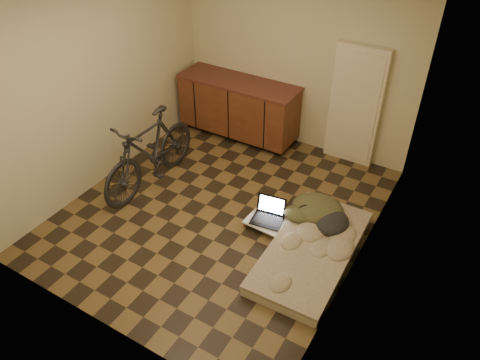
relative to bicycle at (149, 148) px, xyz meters
The scene contains 10 objects.
room_shell 1.31m from the bicycle, ahead, with size 3.50×4.00×2.60m.
cabinets 1.72m from the bicycle, 78.76° to the left, with size 1.84×0.62×0.91m.
appliance_panel 2.82m from the bicycle, 43.40° to the left, with size 0.70×0.10×1.70m, color beige.
bicycle is the anchor object (origin of this frame).
futon 2.44m from the bicycle, ahead, with size 0.89×1.79×0.15m.
clothing_pile 2.31m from the bicycle, ahead, with size 0.68×0.57×0.27m, color #414226, non-canonical shape.
headphones 2.15m from the bicycle, ahead, with size 0.22×0.20×0.15m, color black, non-canonical shape.
lap_desk 1.85m from the bicycle, ahead, with size 0.62×0.42×0.10m.
laptop 1.77m from the bicycle, ahead, with size 0.41×0.37×0.25m.
mouse 2.04m from the bicycle, ahead, with size 0.07×0.11×0.04m, color silver.
Camera 1 is at (2.51, -3.74, 3.84)m, focal length 35.00 mm.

